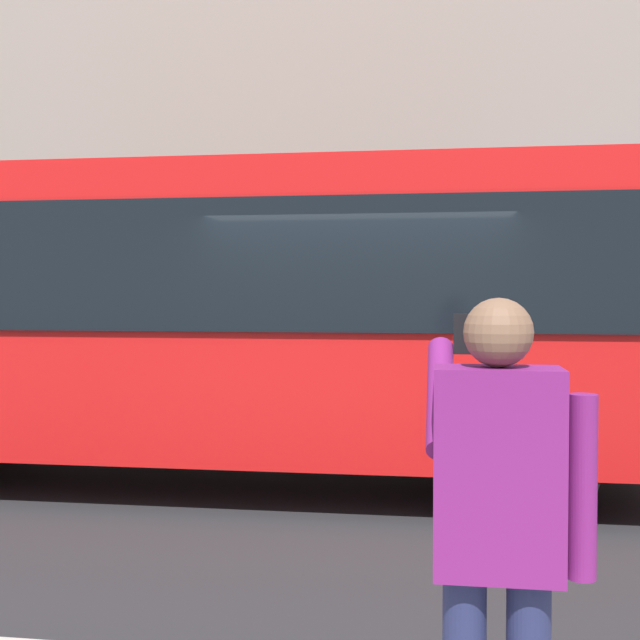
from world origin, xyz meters
TOP-DOWN VIEW (x-y plane):
  - ground_plane at (0.00, 0.00)m, footprint 60.00×60.00m
  - building_facade_far at (-0.02, -6.80)m, footprint 28.00×1.55m
  - red_bus at (1.61, -0.51)m, footprint 9.05×2.54m
  - pedestrian_photographer at (-0.86, 4.60)m, footprint 0.53×0.52m

SIDE VIEW (x-z plane):
  - ground_plane at x=0.00m, z-range 0.00..0.00m
  - pedestrian_photographer at x=-0.86m, z-range 0.29..1.99m
  - red_bus at x=1.61m, z-range 0.14..3.22m
  - building_facade_far at x=-0.02m, z-range -0.01..11.99m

